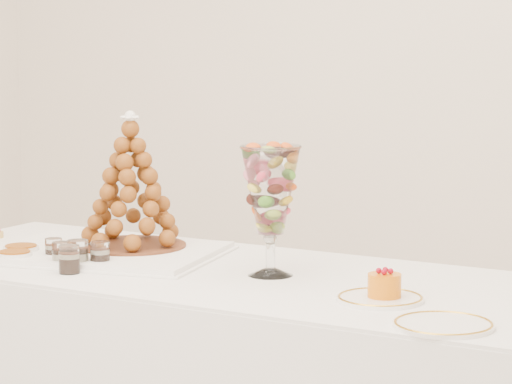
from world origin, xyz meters
The scene contains 13 objects.
lace_tray centered at (-0.51, 0.33, 0.73)m, with size 0.61×0.45×0.02m, color white.
macaron_vase centered at (0.02, 0.33, 0.94)m, with size 0.15×0.15×0.34m.
cake_plate centered at (0.39, 0.20, 0.73)m, with size 0.21×0.21×0.01m, color white.
spare_plate centered at (0.61, 0.04, 0.73)m, with size 0.22×0.22×0.01m, color white.
verrine_a centered at (-0.60, 0.20, 0.76)m, with size 0.05×0.05×0.06m, color white.
verrine_b centered at (-0.47, 0.16, 0.76)m, with size 0.06×0.06×0.08m, color white.
verrine_c centered at (-0.43, 0.19, 0.76)m, with size 0.05×0.05×0.07m, color white.
verrine_d centered at (-0.52, 0.15, 0.76)m, with size 0.05×0.05×0.07m, color white.
verrine_e centered at (-0.45, 0.09, 0.76)m, with size 0.06×0.06×0.07m, color white.
ramekin_back centered at (-0.71, 0.20, 0.74)m, with size 0.10×0.10×0.03m, color white.
ramekin_front centered at (-0.67, 0.13, 0.74)m, with size 0.10×0.10×0.03m, color white.
croquembouche centered at (-0.47, 0.40, 0.93)m, with size 0.32×0.32×0.39m.
mousse_cake centered at (0.40, 0.21, 0.76)m, with size 0.08×0.08×0.07m.
Camera 1 is at (1.52, -2.38, 1.37)m, focal length 85.00 mm.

